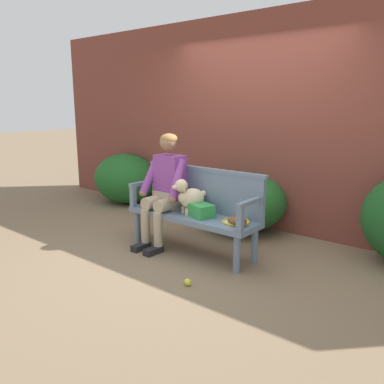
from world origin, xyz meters
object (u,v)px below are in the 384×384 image
object	(u,v)px
garden_bench	(192,219)
sports_bag	(201,210)
tennis_racket	(236,221)
tennis_ball	(188,282)
person_seated	(166,185)
dog_on_bench	(189,196)
baseball_glove	(237,221)

from	to	relation	value
garden_bench	sports_bag	bearing A→B (deg)	-8.09
tennis_racket	tennis_ball	xyz separation A→B (m)	(-0.02, -0.76, -0.42)
garden_bench	person_seated	size ratio (longest dim) A/B	1.20
garden_bench	tennis_ball	bearing A→B (deg)	-53.27
person_seated	tennis_racket	size ratio (longest dim) A/B	2.34
garden_bench	tennis_ball	size ratio (longest dim) A/B	23.97
garden_bench	tennis_racket	distance (m)	0.55
garden_bench	tennis_ball	world-z (taller)	garden_bench
sports_bag	tennis_ball	bearing A→B (deg)	-60.67
dog_on_bench	tennis_ball	xyz separation A→B (m)	(0.55, -0.69, -0.61)
baseball_glove	sports_bag	size ratio (longest dim) A/B	0.79
dog_on_bench	tennis_ball	size ratio (longest dim) A/B	6.05
garden_bench	tennis_racket	bearing A→B (deg)	6.05
garden_bench	person_seated	xyz separation A→B (m)	(-0.39, -0.01, 0.34)
person_seated	garden_bench	bearing A→B (deg)	0.99
tennis_racket	baseball_glove	xyz separation A→B (m)	(0.07, -0.09, 0.04)
dog_on_bench	tennis_racket	distance (m)	0.61
sports_bag	tennis_ball	xyz separation A→B (m)	(0.38, -0.68, -0.48)
garden_bench	dog_on_bench	world-z (taller)	dog_on_bench
garden_bench	sports_bag	size ratio (longest dim) A/B	5.65
garden_bench	sports_bag	world-z (taller)	sports_bag
garden_bench	person_seated	world-z (taller)	person_seated
baseball_glove	tennis_ball	xyz separation A→B (m)	(-0.09, -0.67, -0.46)
tennis_racket	garden_bench	bearing A→B (deg)	-173.95
tennis_racket	tennis_ball	bearing A→B (deg)	-91.61
person_seated	dog_on_bench	distance (m)	0.37
tennis_ball	tennis_racket	bearing A→B (deg)	88.39
dog_on_bench	tennis_racket	size ratio (longest dim) A/B	0.71
dog_on_bench	sports_bag	distance (m)	0.21
dog_on_bench	tennis_ball	bearing A→B (deg)	-51.33
garden_bench	dog_on_bench	distance (m)	0.26
baseball_glove	dog_on_bench	bearing A→B (deg)	-169.75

